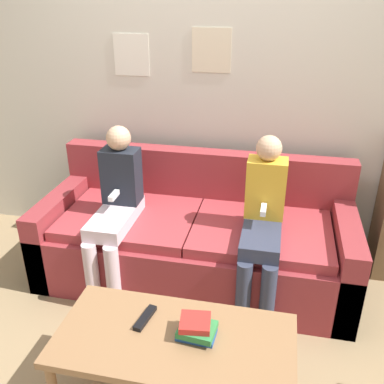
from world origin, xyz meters
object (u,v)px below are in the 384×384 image
object	(u,v)px
person_left	(116,205)
tv_remote	(145,318)
coffee_table	(174,345)
person_right	(263,220)
couch	(196,240)

from	to	relation	value
person_left	tv_remote	world-z (taller)	person_left
coffee_table	person_right	bearing A→B (deg)	69.58
tv_remote	person_left	bearing A→B (deg)	129.43
person_right	tv_remote	xyz separation A→B (m)	(-0.49, -0.80, -0.15)
couch	person_right	bearing A→B (deg)	-24.46
coffee_table	person_left	bearing A→B (deg)	124.70
coffee_table	tv_remote	world-z (taller)	tv_remote
person_left	person_right	bearing A→B (deg)	-0.03
coffee_table	tv_remote	bearing A→B (deg)	153.68
person_right	couch	bearing A→B (deg)	155.54
couch	tv_remote	size ratio (longest dim) A/B	12.00
person_right	coffee_table	bearing A→B (deg)	-110.42
coffee_table	couch	bearing A→B (deg)	96.38
couch	person_left	distance (m)	0.62
person_left	couch	bearing A→B (deg)	22.64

